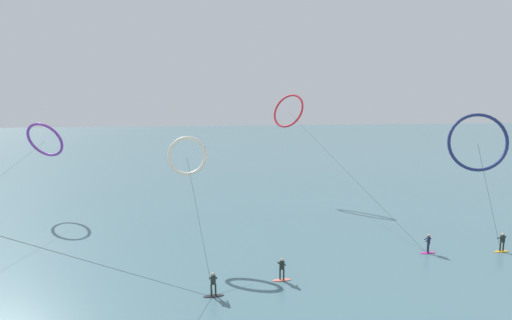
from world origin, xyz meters
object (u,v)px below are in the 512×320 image
(surfer_coral, at_px, (282,271))
(kite_navy, at_px, (478,142))
(surfer_magenta, at_px, (428,245))
(surfer_charcoal, at_px, (213,286))
(kite_ivory, at_px, (187,156))
(kite_violet, at_px, (45,140))
(kite_crimson, at_px, (288,111))
(surfer_amber, at_px, (502,244))

(surfer_coral, bearing_deg, kite_navy, 43.83)
(surfer_magenta, bearing_deg, surfer_charcoal, 123.74)
(kite_ivory, bearing_deg, kite_violet, 149.11)
(surfer_magenta, bearing_deg, kite_violet, 84.53)
(surfer_coral, height_order, kite_ivory, kite_ivory)
(surfer_charcoal, distance_m, surfer_magenta, 18.96)
(surfer_magenta, relative_size, kite_navy, 0.14)
(kite_navy, bearing_deg, surfer_coral, -155.01)
(surfer_magenta, distance_m, kite_navy, 9.67)
(kite_crimson, distance_m, kite_navy, 24.32)
(surfer_magenta, height_order, kite_ivory, kite_ivory)
(surfer_charcoal, bearing_deg, surfer_coral, 19.43)
(kite_crimson, distance_m, kite_violet, 30.38)
(kite_navy, bearing_deg, surfer_amber, -10.24)
(surfer_charcoal, bearing_deg, surfer_amber, 11.32)
(surfer_amber, xyz_separation_m, kite_violet, (-43.53, 19.23, 7.76))
(surfer_coral, height_order, surfer_amber, same)
(surfer_amber, distance_m, kite_violet, 48.22)
(surfer_magenta, bearing_deg, kite_crimson, 38.84)
(surfer_charcoal, bearing_deg, kite_navy, 14.83)
(surfer_amber, relative_size, kite_navy, 0.14)
(surfer_magenta, xyz_separation_m, kite_violet, (-37.03, 18.49, 7.76))
(kite_crimson, relative_size, kite_navy, 2.04)
(surfer_charcoal, relative_size, kite_ivory, 0.17)
(surfer_magenta, bearing_deg, kite_navy, -63.85)
(surfer_magenta, bearing_deg, surfer_coral, 122.52)
(kite_violet, relative_size, kite_ivory, 3.57)
(kite_crimson, bearing_deg, kite_ivory, -74.60)
(surfer_charcoal, bearing_deg, kite_crimson, 69.69)
(surfer_coral, distance_m, kite_crimson, 27.71)
(kite_navy, distance_m, kite_violet, 45.00)
(surfer_amber, xyz_separation_m, surfer_charcoal, (-25.00, -3.42, 0.00))
(surfer_amber, bearing_deg, kite_crimson, 126.65)
(surfer_coral, bearing_deg, surfer_amber, 39.56)
(surfer_coral, relative_size, kite_navy, 0.14)
(kite_crimson, xyz_separation_m, kite_navy, (11.16, -21.49, -2.26))
(surfer_amber, bearing_deg, surfer_coral, -168.53)
(surfer_magenta, distance_m, kite_ivory, 22.09)
(surfer_amber, height_order, kite_violet, kite_violet)
(surfer_coral, height_order, surfer_magenta, same)
(surfer_coral, distance_m, surfer_amber, 20.10)
(surfer_coral, distance_m, kite_navy, 19.94)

